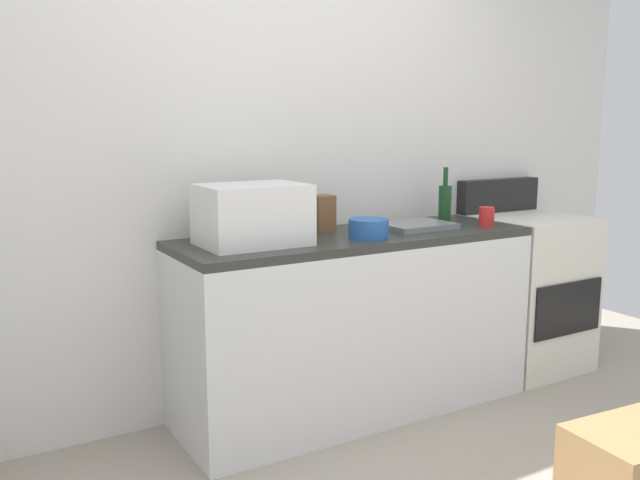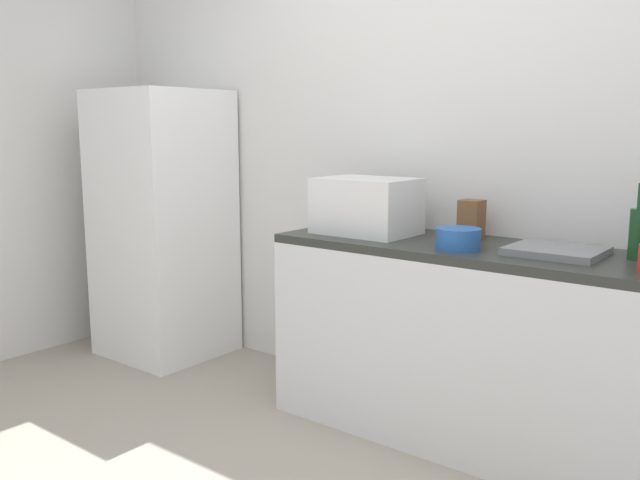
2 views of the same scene
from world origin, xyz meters
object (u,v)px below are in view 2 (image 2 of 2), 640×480
object	(u,v)px
knife_block	(471,219)
mixing_bowl	(458,239)
microwave	(367,206)
wine_bottle	(638,232)
refrigerator	(163,224)

from	to	relation	value
knife_block	mixing_bowl	xyz separation A→B (m)	(0.08, -0.29, -0.04)
microwave	wine_bottle	bearing A→B (deg)	4.86
microwave	knife_block	world-z (taller)	microwave
microwave	wine_bottle	world-z (taller)	wine_bottle
wine_bottle	microwave	bearing A→B (deg)	-175.14
knife_block	mixing_bowl	size ratio (longest dim) A/B	0.95
mixing_bowl	microwave	bearing A→B (deg)	168.17
microwave	knife_block	distance (m)	0.50
wine_bottle	knife_block	world-z (taller)	wine_bottle
knife_block	mixing_bowl	world-z (taller)	knife_block
wine_bottle	mixing_bowl	world-z (taller)	wine_bottle
refrigerator	mixing_bowl	distance (m)	2.05
refrigerator	microwave	world-z (taller)	refrigerator
refrigerator	knife_block	world-z (taller)	refrigerator
refrigerator	wine_bottle	xyz separation A→B (m)	(2.70, 0.14, 0.19)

